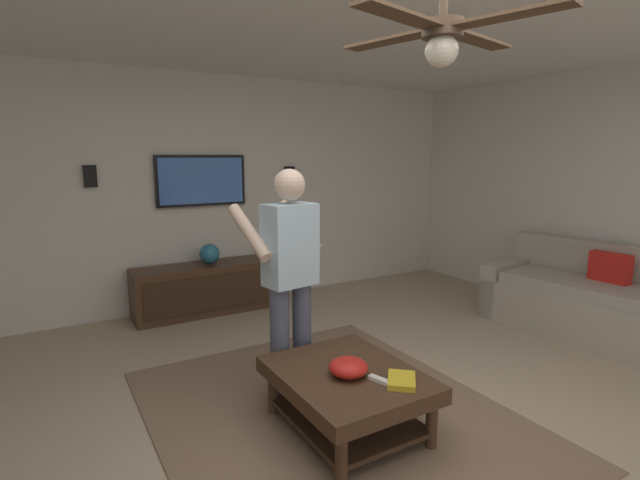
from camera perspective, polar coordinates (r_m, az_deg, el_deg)
The scene contains 15 objects.
ground_plane at distance 3.10m, azimuth 6.38°, elevation -23.96°, with size 8.42×8.42×0.00m, color tan.
wall_back_tv at distance 5.63m, azimuth -14.43°, elevation 5.49°, with size 0.10×7.22×2.63m, color silver.
area_rug at distance 3.43m, azimuth 1.26°, elevation -20.07°, with size 2.71×2.19×0.01m, color #7A604C.
couch at distance 5.40m, azimuth 29.61°, elevation -6.43°, with size 1.97×1.04×0.87m.
coffee_table at distance 3.15m, azimuth 3.29°, elevation -17.05°, with size 1.00×0.80×0.40m.
media_console at distance 5.50m, azimuth -12.71°, elevation -5.56°, with size 0.45×1.70×0.55m.
tv at distance 5.54m, azimuth -13.96°, elevation 6.89°, with size 0.05×1.00×0.56m.
person_standing at distance 3.41m, azimuth -3.73°, elevation -3.46°, with size 0.59×0.60×1.64m.
bowl at distance 3.02m, azimuth 3.41°, elevation -14.91°, with size 0.24×0.24×0.11m, color red.
remote_white at distance 2.98m, azimuth 7.15°, elevation -16.25°, with size 0.15×0.04×0.02m, color white.
book at distance 2.98m, azimuth 9.70°, elevation -16.18°, with size 0.22×0.16×0.04m, color gold.
vase_round at distance 5.42m, azimuth -13.04°, elevation -1.60°, with size 0.22×0.22×0.22m, color teal.
wall_speaker_left at distance 5.96m, azimuth -3.65°, elevation 7.68°, with size 0.06×0.12×0.22m, color black.
wall_speaker_right at distance 5.33m, azimuth -25.72°, elevation 6.87°, with size 0.06×0.12×0.22m, color black.
ceiling_fan at distance 2.57m, azimuth 14.40°, elevation 22.57°, with size 1.19×1.20×0.46m.
Camera 1 is at (-2.03, 1.57, 1.73)m, focal length 26.84 mm.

